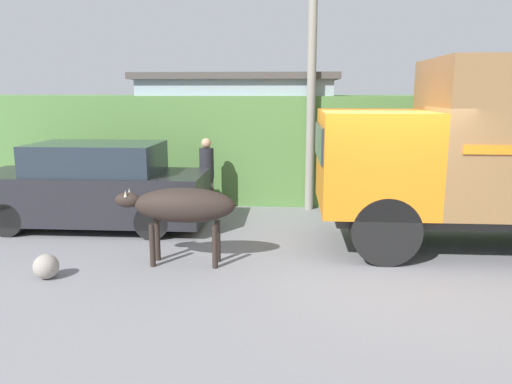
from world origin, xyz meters
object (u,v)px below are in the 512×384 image
object	(u,v)px
pedestrian_on_hill	(207,172)
roadside_rock	(46,266)
utility_pole	(312,75)
brown_cow	(182,206)
parked_suv	(94,188)

from	to	relation	value
pedestrian_on_hill	roadside_rock	size ratio (longest dim) A/B	4.58
utility_pole	brown_cow	bearing A→B (deg)	-118.19
utility_pole	roadside_rock	distance (m)	6.96
brown_cow	parked_suv	size ratio (longest dim) A/B	0.42
utility_pole	roadside_rock	xyz separation A→B (m)	(-4.07, -4.82, -2.93)
pedestrian_on_hill	roadside_rock	distance (m)	4.73
parked_suv	pedestrian_on_hill	bearing A→B (deg)	31.88
parked_suv	roadside_rock	size ratio (longest dim) A/B	12.20
roadside_rock	utility_pole	bearing A→B (deg)	49.84
parked_suv	utility_pole	xyz separation A→B (m)	(4.44, 1.95, 2.28)
brown_cow	roadside_rock	bearing A→B (deg)	-149.75
brown_cow	roadside_rock	world-z (taller)	brown_cow
utility_pole	roadside_rock	size ratio (longest dim) A/B	15.93
utility_pole	pedestrian_on_hill	bearing A→B (deg)	-168.68
roadside_rock	parked_suv	bearing A→B (deg)	97.33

